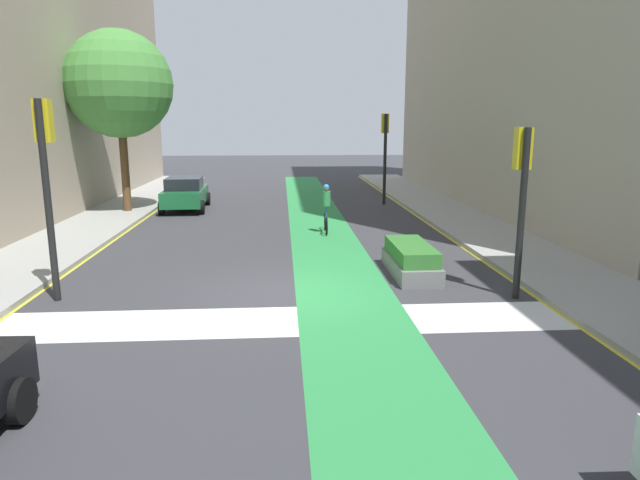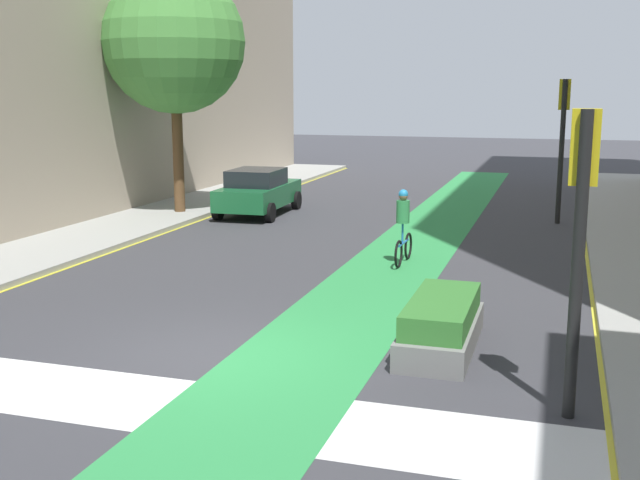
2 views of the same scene
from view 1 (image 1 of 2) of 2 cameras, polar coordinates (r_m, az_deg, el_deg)
The scene contains 13 objects.
ground_plane at distance 13.65m, azimuth -3.67°, elevation -5.42°, with size 120.00×120.00×0.00m, color #38383D.
bike_lane_paint at distance 13.73m, azimuth 2.48°, elevation -5.29°, with size 2.40×60.00×0.01m, color #2D8C47.
crosswalk_band at distance 11.76m, azimuth -3.60°, elevation -8.31°, with size 12.00×1.80×0.01m, color silver.
curb_stripe_left at distance 14.90m, azimuth -27.52°, elevation -5.28°, with size 0.16×60.00×0.01m, color yellow.
sidewalk_right at distance 15.57m, azimuth 25.20°, elevation -4.09°, with size 3.00×60.00×0.15m, color #9E9E99.
curb_stripe_right at distance 14.92m, azimuth 20.12°, elevation -4.61°, with size 0.16×60.00×0.01m, color yellow.
traffic_signal_near_right at distance 13.59m, azimuth 20.05°, elevation 5.86°, with size 0.35×0.52×3.98m.
traffic_signal_near_left at distance 13.99m, azimuth -26.35°, elevation 7.18°, with size 0.35×0.52×4.59m.
traffic_signal_far_right at distance 28.49m, azimuth 6.69°, elevation 10.02°, with size 0.35×0.52×4.54m.
car_green_left_far at distance 27.28m, azimuth -13.68°, elevation 4.70°, with size 2.15×4.26×1.57m.
cyclist_in_lane at distance 20.82m, azimuth 0.63°, elevation 3.36°, with size 0.32×1.73×1.86m.
street_tree_near at distance 26.69m, azimuth -19.98°, elevation 14.79°, with size 4.66×4.66×7.93m.
median_planter at distance 15.35m, azimuth 9.33°, elevation -2.04°, with size 1.10×2.87×0.85m.
Camera 1 is at (-0.03, -13.03, 4.06)m, focal length 31.13 mm.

